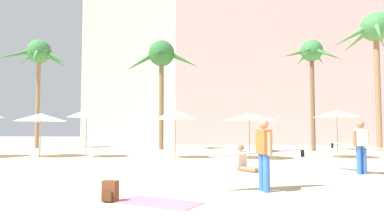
{
  "coord_description": "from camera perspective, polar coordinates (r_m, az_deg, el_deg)",
  "views": [
    {
      "loc": [
        0.53,
        -5.03,
        1.46
      ],
      "look_at": [
        -0.46,
        7.14,
        2.19
      ],
      "focal_mm": 32.9,
      "sensor_mm": 36.0,
      "label": 1
    }
  ],
  "objects": [
    {
      "name": "cafe_umbrella_5",
      "position": [
        19.47,
        22.43,
        -0.87
      ],
      "size": [
        2.37,
        2.37,
        2.42
      ],
      "color": "gray",
      "rests_on": "ground"
    },
    {
      "name": "palm_tree_right",
      "position": [
        25.55,
        18.86,
        7.81
      ],
      "size": [
        4.16,
        3.87,
        7.56
      ],
      "color": "brown",
      "rests_on": "ground"
    },
    {
      "name": "palm_tree_far_left",
      "position": [
        25.84,
        -5.0,
        7.93
      ],
      "size": [
        5.7,
        6.01,
        7.9
      ],
      "color": "brown",
      "rests_on": "ground"
    },
    {
      "name": "hotel_pink",
      "position": [
        38.26,
        17.87,
        7.41
      ],
      "size": [
        25.78,
        8.68,
        17.09
      ],
      "primitive_type": "cube",
      "color": "pink",
      "rests_on": "ground"
    },
    {
      "name": "beach_towel",
      "position": [
        7.25,
        -5.51,
        -14.98
      ],
      "size": [
        1.86,
        1.4,
        0.01
      ],
      "primitive_type": "cube",
      "rotation": [
        0.0,
        0.0,
        -0.4
      ],
      "color": "#EF6684",
      "rests_on": "ground"
    },
    {
      "name": "person_near_left",
      "position": [
        12.59,
        8.47,
        -8.59
      ],
      "size": [
        0.91,
        1.0,
        0.93
      ],
      "rotation": [
        0.0,
        0.0,
        5.39
      ],
      "color": "#936B51",
      "rests_on": "ground"
    },
    {
      "name": "cafe_umbrella_6",
      "position": [
        20.43,
        -23.32,
        -1.39
      ],
      "size": [
        2.69,
        2.69,
        2.3
      ],
      "color": "gray",
      "rests_on": "ground"
    },
    {
      "name": "person_mid_left",
      "position": [
        8.63,
        11.48,
        -6.95
      ],
      "size": [
        2.75,
        1.33,
        1.71
      ],
      "rotation": [
        0.0,
        0.0,
        3.56
      ],
      "color": "blue",
      "rests_on": "ground"
    },
    {
      "name": "backpack",
      "position": [
        7.46,
        -13.15,
        -13.05
      ],
      "size": [
        0.33,
        0.29,
        0.42
      ],
      "rotation": [
        0.0,
        0.0,
        4.49
      ],
      "color": "brown",
      "rests_on": "ground"
    },
    {
      "name": "cafe_umbrella_2",
      "position": [
        18.01,
        -2.74,
        -1.02
      ],
      "size": [
        2.09,
        2.09,
        2.49
      ],
      "color": "gray",
      "rests_on": "ground"
    },
    {
      "name": "palm_tree_left",
      "position": [
        29.74,
        -23.58,
        7.62
      ],
      "size": [
        5.38,
        5.4,
        8.34
      ],
      "color": "#896B4C",
      "rests_on": "ground"
    },
    {
      "name": "palm_tree_center",
      "position": [
        27.98,
        27.76,
        10.48
      ],
      "size": [
        6.51,
        6.25,
        9.59
      ],
      "color": "#896B4C",
      "rests_on": "ground"
    },
    {
      "name": "hotel_tower_gray",
      "position": [
        44.87,
        -6.51,
        9.13
      ],
      "size": [
        14.82,
        8.0,
        22.39
      ],
      "primitive_type": "cube",
      "color": "beige",
      "rests_on": "ground"
    },
    {
      "name": "cafe_umbrella_3",
      "position": [
        19.3,
        -16.72,
        -0.86
      ],
      "size": [
        2.02,
        2.02,
        2.48
      ],
      "color": "gray",
      "rests_on": "ground"
    },
    {
      "name": "person_near_right",
      "position": [
        12.83,
        25.53,
        -5.46
      ],
      "size": [
        1.63,
        2.62,
        1.73
      ],
      "rotation": [
        0.0,
        0.0,
        5.07
      ],
      "color": "blue",
      "rests_on": "ground"
    },
    {
      "name": "cafe_umbrella_1",
      "position": [
        17.69,
        9.28,
        -1.46
      ],
      "size": [
        2.63,
        2.63,
        2.23
      ],
      "color": "gray",
      "rests_on": "ground"
    }
  ]
}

